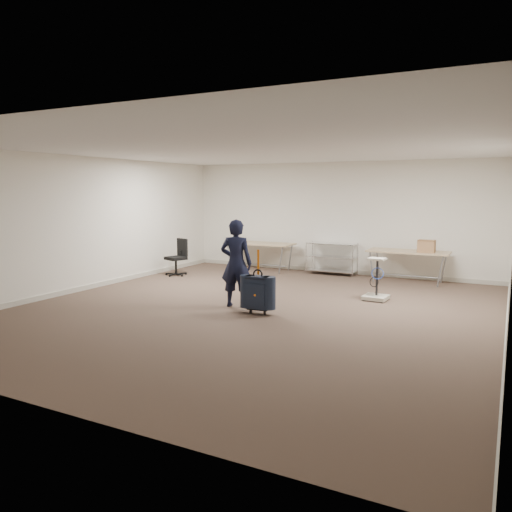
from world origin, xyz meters
The scene contains 10 objects.
ground centered at (0.00, 0.00, 0.00)m, with size 9.00×9.00×0.00m, color #45352A.
room_shell centered at (0.00, 1.38, 0.05)m, with size 8.00×9.00×9.00m.
folding_table_left centered at (-1.90, 3.95, 0.68)m, with size 1.80×0.75×0.73m.
folding_table_right centered at (1.90, 3.95, 0.68)m, with size 1.80×0.75×0.73m.
wire_shelf centered at (0.00, 4.20, 0.44)m, with size 1.22×0.47×0.80m.
person centered at (-0.40, 0.06, 0.79)m, with size 0.58×0.38×1.59m, color black.
suitcase centered at (0.20, -0.26, 0.38)m, with size 0.42×0.27×1.11m.
office_chair centered at (-3.37, 2.32, 0.27)m, with size 0.55×0.55×0.91m.
equipment_cart centered at (1.72, 1.76, 0.21)m, with size 0.47×0.47×0.82m.
cardboard_box centered at (2.31, 3.86, 0.87)m, with size 0.36×0.27×0.27m, color brown.
Camera 1 is at (3.99, -7.65, 2.10)m, focal length 35.00 mm.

